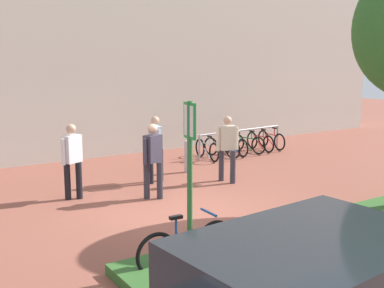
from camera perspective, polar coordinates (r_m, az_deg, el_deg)
ground_plane at (r=9.97m, az=-0.74°, el=-8.19°), size 60.00×60.00×0.00m
planter_strip at (r=8.78m, az=13.09°, el=-10.43°), size 7.00×1.10×0.16m
parking_sign_post at (r=6.86m, az=-0.27°, el=-2.19°), size 0.08×0.36×2.53m
bike_at_sign at (r=7.31m, az=-0.61°, el=-12.10°), size 1.68×0.42×0.86m
bike_rack_cluster at (r=16.25m, az=5.91°, el=0.05°), size 3.74×1.88×0.83m
bollard_steel at (r=13.41m, az=-0.59°, el=-1.51°), size 0.16×0.16×0.90m
person_shirt_blue at (r=11.02m, az=-14.14°, el=-1.47°), size 0.56×0.38×1.72m
person_suited_navy at (r=10.74m, az=-4.70°, el=-1.48°), size 0.58×0.36×1.72m
person_casual_tan at (r=12.22m, az=-4.40°, el=-0.11°), size 0.50×0.60×1.72m
person_shirt_white at (r=12.26m, az=4.25°, el=-0.08°), size 0.59×0.51×1.72m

